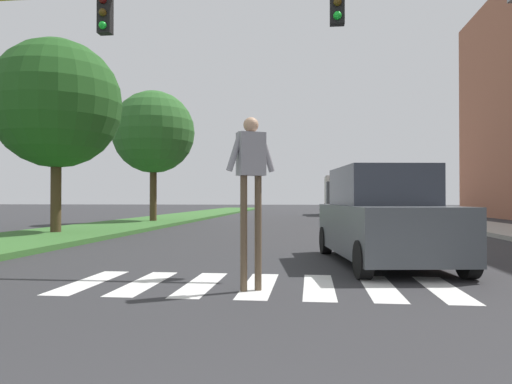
{
  "coord_description": "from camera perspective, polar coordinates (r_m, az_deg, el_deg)",
  "views": [
    {
      "loc": [
        0.78,
        -1.08,
        1.32
      ],
      "look_at": [
        -1.48,
        19.01,
        1.59
      ],
      "focal_mm": 34.16,
      "sensor_mm": 36.0,
      "label": 1
    }
  ],
  "objects": [
    {
      "name": "traffic_light_gantry",
      "position": [
        10.85,
        -17.5,
        15.48
      ],
      "size": [
        8.65,
        0.3,
        6.0
      ],
      "color": "gold",
      "rests_on": "median_strip"
    },
    {
      "name": "pedestrian_performer",
      "position": [
        6.98,
        -0.59,
        2.02
      ],
      "size": [
        0.7,
        0.43,
        2.49
      ],
      "color": "brown",
      "rests_on": "ground_plane"
    },
    {
      "name": "sedan_distant",
      "position": [
        39.49,
        10.33,
        -1.56
      ],
      "size": [
        2.13,
        4.45,
        1.63
      ],
      "color": "navy",
      "rests_on": "ground_plane"
    },
    {
      "name": "sidewalk_right",
      "position": [
        30.08,
        21.09,
        -3.08
      ],
      "size": [
        3.0,
        64.0,
        0.15
      ],
      "primitive_type": "cube",
      "color": "#9E9991",
      "rests_on": "ground_plane"
    },
    {
      "name": "tree_far",
      "position": [
        26.39,
        -11.93,
        6.85
      ],
      "size": [
        4.32,
        4.32,
        6.83
      ],
      "color": "#4C3823",
      "rests_on": "median_strip"
    },
    {
      "name": "truck_box_delivery",
      "position": [
        39.14,
        9.81,
        -0.28
      ],
      "size": [
        2.4,
        6.2,
        3.1
      ],
      "color": "#474C51",
      "rests_on": "ground_plane"
    },
    {
      "name": "crosswalk",
      "position": [
        7.52,
        0.35,
        -10.87
      ],
      "size": [
        5.85,
        2.2,
        0.01
      ],
      "color": "silver",
      "rests_on": "ground_plane"
    },
    {
      "name": "suv_crossing",
      "position": [
        10.23,
        14.63,
        -2.93
      ],
      "size": [
        2.52,
        4.81,
        1.97
      ],
      "color": "#474C51",
      "rests_on": "ground_plane"
    },
    {
      "name": "sedan_midblock",
      "position": [
        26.37,
        12.47,
        -1.88
      ],
      "size": [
        2.1,
        4.42,
        1.71
      ],
      "color": "black",
      "rests_on": "ground_plane"
    },
    {
      "name": "median_strip",
      "position": [
        30.34,
        -10.0,
        -3.1
      ],
      "size": [
        4.21,
        64.0,
        0.15
      ],
      "primitive_type": "cube",
      "color": "#386B2D",
      "rests_on": "ground_plane"
    },
    {
      "name": "ground_plane",
      "position": [
        31.12,
        4.98,
        -3.18
      ],
      "size": [
        140.0,
        140.0,
        0.0
      ],
      "primitive_type": "plane",
      "color": "#2D2D30"
    },
    {
      "name": "tree_mid",
      "position": [
        18.72,
        -22.33,
        9.51
      ],
      "size": [
        4.51,
        4.51,
        6.76
      ],
      "color": "#4C3823",
      "rests_on": "median_strip"
    }
  ]
}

